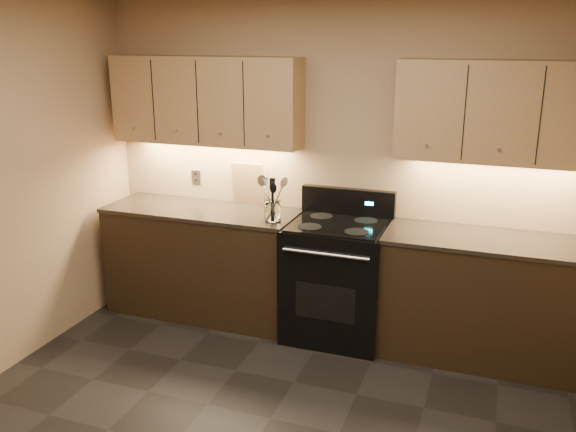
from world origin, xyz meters
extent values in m
cube|color=tan|center=(0.00, 2.00, 1.30)|extent=(4.00, 0.04, 2.60)
cube|color=black|center=(-1.10, 1.70, 0.45)|extent=(1.60, 0.60, 0.90)
cube|color=#362E22|center=(-1.10, 1.70, 0.92)|extent=(1.62, 0.62, 0.03)
cube|color=black|center=(1.18, 1.70, 0.45)|extent=(1.44, 0.60, 0.90)
cube|color=#362E22|center=(1.18, 1.70, 0.92)|extent=(1.46, 0.62, 0.03)
cube|color=black|center=(0.08, 1.68, 0.46)|extent=(0.76, 0.65, 0.92)
cube|color=black|center=(0.08, 1.68, 0.93)|extent=(0.70, 0.60, 0.01)
cube|color=black|center=(0.08, 1.96, 1.03)|extent=(0.76, 0.07, 0.22)
cube|color=#19E5F2|center=(0.26, 1.92, 1.04)|extent=(0.06, 0.00, 0.03)
cylinder|color=silver|center=(0.08, 1.34, 0.80)|extent=(0.65, 0.02, 0.02)
cube|color=black|center=(0.08, 1.35, 0.41)|extent=(0.46, 0.00, 0.28)
cylinder|color=black|center=(-0.10, 1.53, 0.93)|extent=(0.18, 0.18, 0.00)
cylinder|color=black|center=(0.26, 1.53, 0.93)|extent=(0.18, 0.18, 0.00)
cylinder|color=black|center=(-0.10, 1.82, 0.93)|extent=(0.18, 0.18, 0.00)
cylinder|color=black|center=(0.26, 1.82, 0.93)|extent=(0.18, 0.18, 0.00)
cube|color=tan|center=(-1.10, 1.85, 1.80)|extent=(1.60, 0.30, 0.70)
cube|color=tan|center=(1.18, 1.85, 1.80)|extent=(1.44, 0.30, 0.70)
cube|color=#B2B5BA|center=(-1.30, 1.99, 1.12)|extent=(0.08, 0.01, 0.12)
cylinder|color=white|center=(-0.42, 1.58, 1.01)|extent=(0.14, 0.14, 0.16)
cylinder|color=white|center=(-0.42, 1.58, 0.94)|extent=(0.12, 0.12, 0.02)
cube|color=tan|center=(-0.79, 1.97, 1.11)|extent=(0.28, 0.07, 0.36)
camera|label=1|loc=(1.22, -2.62, 2.31)|focal=38.00mm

